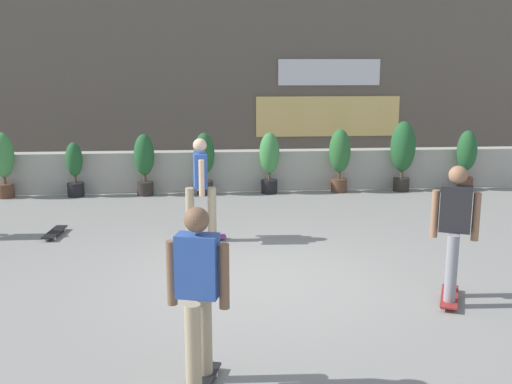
{
  "coord_description": "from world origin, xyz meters",
  "views": [
    {
      "loc": [
        -0.76,
        -7.79,
        2.9
      ],
      "look_at": [
        0.0,
        1.5,
        0.9
      ],
      "focal_mm": 42.92,
      "sensor_mm": 36.0,
      "label": 1
    }
  ],
  "objects_px": {
    "potted_plant_5": "(340,156)",
    "potted_plant_3": "(204,160)",
    "potted_plant_4": "(269,159)",
    "skateboard_near_camera": "(55,232)",
    "potted_plant_1": "(75,168)",
    "skater_foreground": "(201,185)",
    "potted_plant_0": "(3,160)",
    "potted_plant_2": "(144,161)",
    "potted_plant_6": "(403,150)",
    "potted_plant_7": "(467,156)",
    "skater_far_left": "(198,292)",
    "skater_mid_plaza": "(454,228)"
  },
  "relations": [
    {
      "from": "potted_plant_6",
      "to": "potted_plant_1",
      "type": "bearing_deg",
      "value": 180.0
    },
    {
      "from": "potted_plant_5",
      "to": "skater_foreground",
      "type": "distance_m",
      "value": 4.75
    },
    {
      "from": "potted_plant_1",
      "to": "potted_plant_3",
      "type": "relative_size",
      "value": 0.87
    },
    {
      "from": "potted_plant_1",
      "to": "potted_plant_3",
      "type": "height_order",
      "value": "potted_plant_3"
    },
    {
      "from": "potted_plant_5",
      "to": "potted_plant_4",
      "type": "bearing_deg",
      "value": 180.0
    },
    {
      "from": "potted_plant_1",
      "to": "potted_plant_0",
      "type": "bearing_deg",
      "value": 180.0
    },
    {
      "from": "potted_plant_1",
      "to": "potted_plant_6",
      "type": "relative_size",
      "value": 0.75
    },
    {
      "from": "potted_plant_1",
      "to": "potted_plant_7",
      "type": "bearing_deg",
      "value": -0.0
    },
    {
      "from": "potted_plant_2",
      "to": "skater_foreground",
      "type": "bearing_deg",
      "value": -70.87
    },
    {
      "from": "skater_mid_plaza",
      "to": "potted_plant_1",
      "type": "bearing_deg",
      "value": 131.94
    },
    {
      "from": "potted_plant_4",
      "to": "potted_plant_7",
      "type": "xyz_separation_m",
      "value": [
        4.52,
        -0.0,
        0.01
      ]
    },
    {
      "from": "potted_plant_5",
      "to": "potted_plant_3",
      "type": "bearing_deg",
      "value": 180.0
    },
    {
      "from": "potted_plant_7",
      "to": "skater_foreground",
      "type": "bearing_deg",
      "value": -148.96
    },
    {
      "from": "potted_plant_0",
      "to": "potted_plant_2",
      "type": "distance_m",
      "value": 2.99
    },
    {
      "from": "potted_plant_2",
      "to": "potted_plant_6",
      "type": "xyz_separation_m",
      "value": [
        5.77,
        0.0,
        0.17
      ]
    },
    {
      "from": "potted_plant_5",
      "to": "skater_mid_plaza",
      "type": "height_order",
      "value": "skater_mid_plaza"
    },
    {
      "from": "skater_mid_plaza",
      "to": "skater_far_left",
      "type": "relative_size",
      "value": 1.0
    },
    {
      "from": "potted_plant_3",
      "to": "potted_plant_7",
      "type": "height_order",
      "value": "potted_plant_3"
    },
    {
      "from": "potted_plant_0",
      "to": "potted_plant_1",
      "type": "distance_m",
      "value": 1.5
    },
    {
      "from": "potted_plant_1",
      "to": "skater_far_left",
      "type": "bearing_deg",
      "value": -71.57
    },
    {
      "from": "potted_plant_0",
      "to": "potted_plant_7",
      "type": "height_order",
      "value": "potted_plant_0"
    },
    {
      "from": "potted_plant_7",
      "to": "skater_far_left",
      "type": "xyz_separation_m",
      "value": [
        -6.0,
        -8.31,
        0.17
      ]
    },
    {
      "from": "potted_plant_4",
      "to": "skater_foreground",
      "type": "bearing_deg",
      "value": -112.42
    },
    {
      "from": "potted_plant_6",
      "to": "skater_foreground",
      "type": "height_order",
      "value": "skater_foreground"
    },
    {
      "from": "potted_plant_6",
      "to": "skater_mid_plaza",
      "type": "height_order",
      "value": "skater_mid_plaza"
    },
    {
      "from": "potted_plant_6",
      "to": "skater_foreground",
      "type": "bearing_deg",
      "value": -141.31
    },
    {
      "from": "potted_plant_4",
      "to": "skateboard_near_camera",
      "type": "distance_m",
      "value": 5.1
    },
    {
      "from": "potted_plant_0",
      "to": "skateboard_near_camera",
      "type": "relative_size",
      "value": 1.74
    },
    {
      "from": "potted_plant_7",
      "to": "skater_far_left",
      "type": "distance_m",
      "value": 10.25
    },
    {
      "from": "skater_foreground",
      "to": "skater_mid_plaza",
      "type": "height_order",
      "value": "same"
    },
    {
      "from": "potted_plant_0",
      "to": "skater_foreground",
      "type": "height_order",
      "value": "skater_foreground"
    },
    {
      "from": "potted_plant_1",
      "to": "skater_foreground",
      "type": "distance_m",
      "value": 4.56
    },
    {
      "from": "skater_mid_plaza",
      "to": "skateboard_near_camera",
      "type": "height_order",
      "value": "skater_mid_plaza"
    },
    {
      "from": "potted_plant_1",
      "to": "potted_plant_4",
      "type": "xyz_separation_m",
      "value": [
        4.25,
        0.0,
        0.14
      ]
    },
    {
      "from": "potted_plant_0",
      "to": "potted_plant_1",
      "type": "height_order",
      "value": "potted_plant_0"
    },
    {
      "from": "potted_plant_3",
      "to": "potted_plant_6",
      "type": "bearing_deg",
      "value": -0.0
    },
    {
      "from": "potted_plant_5",
      "to": "skateboard_near_camera",
      "type": "relative_size",
      "value": 1.75
    },
    {
      "from": "potted_plant_3",
      "to": "potted_plant_4",
      "type": "distance_m",
      "value": 1.44
    },
    {
      "from": "potted_plant_4",
      "to": "skater_mid_plaza",
      "type": "relative_size",
      "value": 0.8
    },
    {
      "from": "potted_plant_5",
      "to": "skater_foreground",
      "type": "bearing_deg",
      "value": -130.38
    },
    {
      "from": "potted_plant_0",
      "to": "potted_plant_3",
      "type": "relative_size",
      "value": 1.04
    },
    {
      "from": "skater_foreground",
      "to": "skater_far_left",
      "type": "xyz_separation_m",
      "value": [
        0.01,
        -4.69,
        0.0
      ]
    },
    {
      "from": "potted_plant_3",
      "to": "skateboard_near_camera",
      "type": "height_order",
      "value": "potted_plant_3"
    },
    {
      "from": "potted_plant_4",
      "to": "skateboard_near_camera",
      "type": "bearing_deg",
      "value": -141.95
    },
    {
      "from": "potted_plant_2",
      "to": "skater_foreground",
      "type": "xyz_separation_m",
      "value": [
        1.25,
        -3.62,
        0.18
      ]
    },
    {
      "from": "potted_plant_6",
      "to": "potted_plant_3",
      "type": "bearing_deg",
      "value": 180.0
    },
    {
      "from": "potted_plant_4",
      "to": "potted_plant_6",
      "type": "relative_size",
      "value": 0.86
    },
    {
      "from": "potted_plant_4",
      "to": "skater_far_left",
      "type": "xyz_separation_m",
      "value": [
        -1.48,
        -8.31,
        0.17
      ]
    },
    {
      "from": "potted_plant_4",
      "to": "skater_far_left",
      "type": "distance_m",
      "value": 8.44
    },
    {
      "from": "potted_plant_3",
      "to": "skater_far_left",
      "type": "bearing_deg",
      "value": -90.28
    }
  ]
}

